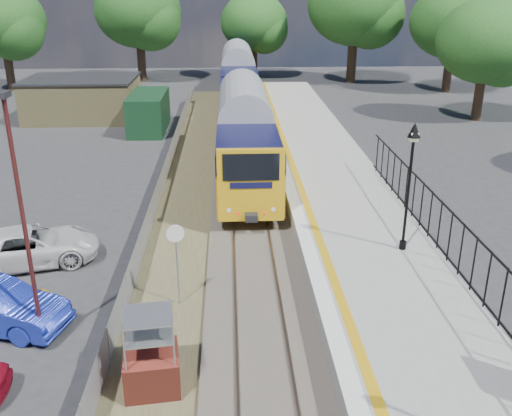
{
  "coord_description": "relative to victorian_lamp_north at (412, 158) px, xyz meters",
  "views": [
    {
      "loc": [
        -0.81,
        -12.19,
        9.77
      ],
      "look_at": [
        0.12,
        7.43,
        2.0
      ],
      "focal_mm": 40.0,
      "sensor_mm": 36.0,
      "label": 1
    }
  ],
  "objects": [
    {
      "name": "wire_fence",
      "position": [
        -9.5,
        6.0,
        -3.7
      ],
      "size": [
        0.06,
        52.0,
        1.2
      ],
      "color": "#999EA3",
      "rests_on": "ground"
    },
    {
      "name": "train",
      "position": [
        -5.3,
        23.66,
        -1.96
      ],
      "size": [
        2.82,
        40.83,
        3.51
      ],
      "color": "gold",
      "rests_on": "ground"
    },
    {
      "name": "ground",
      "position": [
        -5.3,
        -6.0,
        -4.3
      ],
      "size": [
        120.0,
        120.0,
        0.0
      ],
      "primitive_type": "plane",
      "color": "#2D2D30",
      "rests_on": "ground"
    },
    {
      "name": "platform_edge",
      "position": [
        -3.16,
        2.0,
        -3.39
      ],
      "size": [
        0.9,
        70.0,
        0.01
      ],
      "color": "silver",
      "rests_on": "platform"
    },
    {
      "name": "tree_line",
      "position": [
        -3.9,
        36.0,
        2.31
      ],
      "size": [
        56.8,
        43.8,
        11.88
      ],
      "color": "#332319",
      "rests_on": "ground"
    },
    {
      "name": "palisade_fence",
      "position": [
        1.25,
        -3.76,
        -2.46
      ],
      "size": [
        0.12,
        26.0,
        2.0
      ],
      "color": "black",
      "rests_on": "platform"
    },
    {
      "name": "track_bed",
      "position": [
        -5.77,
        3.67,
        -4.21
      ],
      "size": [
        5.9,
        80.0,
        0.29
      ],
      "color": "#473F38",
      "rests_on": "ground"
    },
    {
      "name": "speed_sign",
      "position": [
        -7.85,
        -2.0,
        -2.35
      ],
      "size": [
        0.57,
        0.17,
        2.85
      ],
      "rotation": [
        0.0,
        0.0,
        0.24
      ],
      "color": "#999EA3",
      "rests_on": "ground"
    },
    {
      "name": "car_white",
      "position": [
        -13.64,
        1.24,
        -3.59
      ],
      "size": [
        5.53,
        3.63,
        1.41
      ],
      "primitive_type": "imported",
      "rotation": [
        0.0,
        0.0,
        1.85
      ],
      "color": "silver",
      "rests_on": "ground"
    },
    {
      "name": "victorian_lamp_north",
      "position": [
        0.0,
        0.0,
        0.0
      ],
      "size": [
        0.44,
        0.44,
        4.6
      ],
      "color": "black",
      "rests_on": "platform"
    },
    {
      "name": "platform",
      "position": [
        -1.1,
        2.0,
        -3.85
      ],
      "size": [
        5.0,
        70.0,
        0.9
      ],
      "primitive_type": "cube",
      "color": "gray",
      "rests_on": "ground"
    },
    {
      "name": "brick_plinth",
      "position": [
        -8.2,
        -6.06,
        -3.23
      ],
      "size": [
        1.54,
        1.54,
        2.23
      ],
      "rotation": [
        0.0,
        0.0,
        0.12
      ],
      "color": "maroon",
      "rests_on": "ground"
    },
    {
      "name": "outbuilding",
      "position": [
        -16.21,
        25.21,
        -2.78
      ],
      "size": [
        10.8,
        10.1,
        3.12
      ],
      "color": "#9A8C57",
      "rests_on": "ground"
    },
    {
      "name": "carpark_lamp",
      "position": [
        -11.65,
        -3.9,
        -0.15
      ],
      "size": [
        0.25,
        0.5,
        7.3
      ],
      "color": "#431716",
      "rests_on": "ground"
    }
  ]
}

